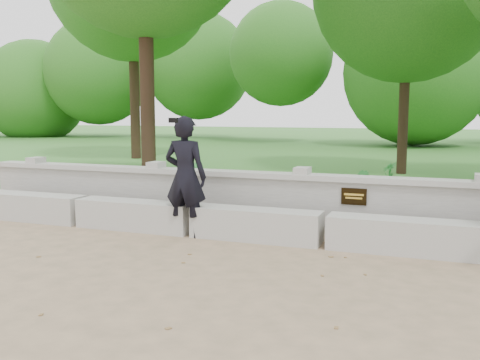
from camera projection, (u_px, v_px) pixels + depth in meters
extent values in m
plane|color=#A18262|center=(287.00, 289.00, 5.57)|extent=(80.00, 80.00, 0.00)
cube|color=#367229|center=(395.00, 161.00, 18.56)|extent=(40.00, 22.00, 0.25)
cube|color=#B8B5AD|center=(33.00, 207.00, 9.05)|extent=(1.90, 0.45, 0.45)
cube|color=#B8B5AD|center=(135.00, 215.00, 8.35)|extent=(1.90, 0.45, 0.45)
cube|color=#B8B5AD|center=(256.00, 224.00, 7.66)|extent=(1.90, 0.45, 0.45)
cube|color=#B8B5AD|center=(401.00, 236.00, 6.96)|extent=(1.90, 0.45, 0.45)
cube|color=#ACAAA3|center=(335.00, 208.00, 7.94)|extent=(12.50, 0.25, 0.82)
cube|color=#B8B5AD|center=(335.00, 178.00, 7.88)|extent=(12.50, 0.35, 0.08)
cube|color=black|center=(354.00, 197.00, 7.67)|extent=(0.36, 0.02, 0.24)
imported|color=black|center=(185.00, 177.00, 7.81)|extent=(0.65, 0.43, 1.77)
cube|color=black|center=(173.00, 120.00, 7.37)|extent=(0.14, 0.02, 0.07)
cylinder|color=#382619|center=(134.00, 86.00, 17.77)|extent=(0.33, 0.33, 4.84)
cylinder|color=#382619|center=(147.00, 80.00, 10.90)|extent=(0.30, 0.30, 4.43)
cylinder|color=#382619|center=(404.00, 101.00, 13.43)|extent=(0.25, 0.25, 3.70)
imported|color=#297A30|center=(195.00, 180.00, 9.97)|extent=(0.38, 0.31, 0.62)
imported|color=#297A30|center=(362.00, 184.00, 9.76)|extent=(0.35, 0.36, 0.51)
imported|color=#297A30|center=(389.00, 177.00, 10.70)|extent=(0.41, 0.42, 0.57)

